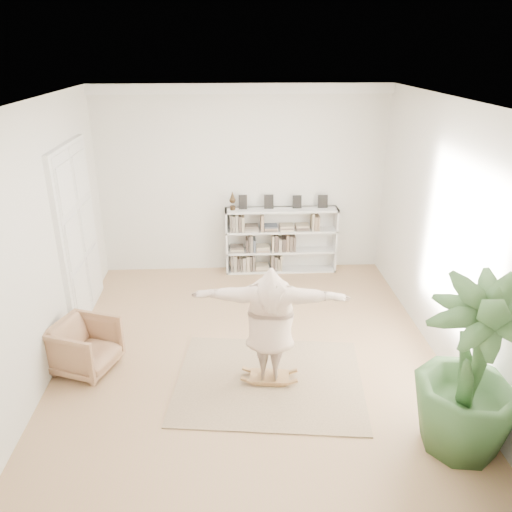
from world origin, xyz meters
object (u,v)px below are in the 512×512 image
at_px(bookshelf, 281,241).
at_px(houseplant, 472,369).
at_px(rocker_board, 269,377).
at_px(armchair, 85,347).
at_px(person, 270,321).

distance_m(bookshelf, houseplant, 5.15).
bearing_deg(rocker_board, houseplant, -24.99).
height_order(bookshelf, houseplant, houseplant).
relative_size(armchair, houseplant, 0.39).
bearing_deg(rocker_board, bookshelf, 88.85).
distance_m(armchair, rocker_board, 2.59).
distance_m(bookshelf, armchair, 4.42).
distance_m(armchair, person, 2.64).
bearing_deg(armchair, person, -78.97).
bearing_deg(person, armchair, -2.79).
bearing_deg(person, bookshelf, -91.15).
xyz_separation_m(armchair, houseplant, (4.60, -1.70, 0.67)).
height_order(armchair, houseplant, houseplant).
height_order(bookshelf, rocker_board, bookshelf).
xyz_separation_m(rocker_board, person, (0.00, 0.00, 0.87)).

